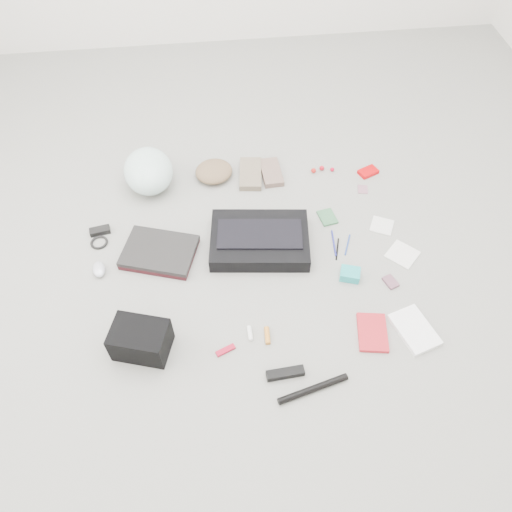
{
  "coord_description": "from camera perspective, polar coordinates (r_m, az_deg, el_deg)",
  "views": [
    {
      "loc": [
        -0.17,
        -1.4,
        1.86
      ],
      "look_at": [
        0.0,
        0.0,
        0.05
      ],
      "focal_mm": 35.0,
      "sensor_mm": 36.0,
      "label": 1
    }
  ],
  "objects": [
    {
      "name": "lollipop_c",
      "position": [
        2.78,
        8.71,
        9.75
      ],
      "size": [
        0.02,
        0.02,
        0.02
      ],
      "primitive_type": "sphere",
      "rotation": [
        0.0,
        0.0,
        0.06
      ],
      "color": "#BA0522",
      "rests_on": "ground_plane"
    },
    {
      "name": "multitool",
      "position": [
        2.09,
        -3.5,
        -10.7
      ],
      "size": [
        0.09,
        0.05,
        0.01
      ],
      "primitive_type": "cube",
      "rotation": [
        0.0,
        0.0,
        0.39
      ],
      "color": "maroon",
      "rests_on": "ground_plane"
    },
    {
      "name": "book_white",
      "position": [
        2.23,
        17.65,
        -8.03
      ],
      "size": [
        0.19,
        0.24,
        0.02
      ],
      "primitive_type": "cube",
      "rotation": [
        0.0,
        0.0,
        0.3
      ],
      "color": "white",
      "rests_on": "ground_plane"
    },
    {
      "name": "bag_flap",
      "position": [
        2.33,
        0.42,
        2.52
      ],
      "size": [
        0.41,
        0.23,
        0.01
      ],
      "primitive_type": "cube",
      "rotation": [
        0.0,
        0.0,
        -0.12
      ],
      "color": "black",
      "rests_on": "messenger_bag"
    },
    {
      "name": "cable_coil",
      "position": [
        2.52,
        -17.49,
        1.49
      ],
      "size": [
        0.11,
        0.11,
        0.01
      ],
      "primitive_type": "torus",
      "rotation": [
        0.0,
        0.0,
        0.38
      ],
      "color": "black",
      "rests_on": "ground_plane"
    },
    {
      "name": "pen_navy",
      "position": [
        2.44,
        10.42,
        1.28
      ],
      "size": [
        0.06,
        0.12,
        0.01
      ],
      "primitive_type": "cylinder",
      "rotation": [
        1.57,
        0.0,
        -0.41
      ],
      "color": "navy",
      "rests_on": "ground_plane"
    },
    {
      "name": "mitten_left",
      "position": [
        2.72,
        -0.63,
        9.37
      ],
      "size": [
        0.14,
        0.24,
        0.03
      ],
      "primitive_type": "cube",
      "rotation": [
        0.0,
        0.0,
        -0.12
      ],
      "color": "#7A6A57",
      "rests_on": "ground_plane"
    },
    {
      "name": "toiletry_tube_orange",
      "position": [
        2.11,
        1.3,
        -9.07
      ],
      "size": [
        0.03,
        0.08,
        0.02
      ],
      "primitive_type": "cylinder",
      "rotation": [
        1.57,
        0.0,
        -0.05
      ],
      "color": "#C27525",
      "rests_on": "ground_plane"
    },
    {
      "name": "toiletry_tube_white",
      "position": [
        2.12,
        -0.69,
        -8.82
      ],
      "size": [
        0.02,
        0.07,
        0.02
      ],
      "primitive_type": "cylinder",
      "rotation": [
        1.57,
        0.0,
        0.02
      ],
      "color": "white",
      "rests_on": "ground_plane"
    },
    {
      "name": "laptop_sleeve",
      "position": [
        2.4,
        -10.93,
        0.28
      ],
      "size": [
        0.38,
        0.33,
        0.02
      ],
      "primitive_type": "cube",
      "rotation": [
        0.0,
        0.0,
        -0.32
      ],
      "color": "#3D1318",
      "rests_on": "ground_plane"
    },
    {
      "name": "lollipop_b",
      "position": [
        2.78,
        7.53,
        9.94
      ],
      "size": [
        0.03,
        0.03,
        0.03
      ],
      "primitive_type": "sphere",
      "rotation": [
        0.0,
        0.0,
        0.15
      ],
      "color": "#B70D1B",
      "rests_on": "ground_plane"
    },
    {
      "name": "mitten_right",
      "position": [
        2.73,
        1.76,
        9.52
      ],
      "size": [
        0.11,
        0.21,
        0.03
      ],
      "primitive_type": "cube",
      "rotation": [
        0.0,
        0.0,
        0.05
      ],
      "color": "#7C6155",
      "rests_on": "ground_plane"
    },
    {
      "name": "notepad",
      "position": [
        2.53,
        8.15,
        4.41
      ],
      "size": [
        0.09,
        0.12,
        0.01
      ],
      "primitive_type": "cube",
      "rotation": [
        0.0,
        0.0,
        0.19
      ],
      "color": "#336540",
      "rests_on": "ground_plane"
    },
    {
      "name": "altoids_tin",
      "position": [
        2.8,
        12.7,
        9.37
      ],
      "size": [
        0.12,
        0.1,
        0.02
      ],
      "primitive_type": "cube",
      "rotation": [
        0.0,
        0.0,
        0.41
      ],
      "color": "red",
      "rests_on": "ground_plane"
    },
    {
      "name": "napkin_bottom",
      "position": [
        2.46,
        16.38,
        0.17
      ],
      "size": [
        0.18,
        0.18,
        0.01
      ],
      "primitive_type": "cube",
      "rotation": [
        0.0,
        0.0,
        0.79
      ],
      "color": "silver",
      "rests_on": "ground_plane"
    },
    {
      "name": "power_brick",
      "position": [
        2.56,
        -17.41,
        2.77
      ],
      "size": [
        0.1,
        0.06,
        0.03
      ],
      "primitive_type": "cube",
      "rotation": [
        0.0,
        0.0,
        0.17
      ],
      "color": "black",
      "rests_on": "ground_plane"
    },
    {
      "name": "napkin_top",
      "position": [
        2.55,
        14.19,
        3.37
      ],
      "size": [
        0.14,
        0.14,
        0.01
      ],
      "primitive_type": "cube",
      "rotation": [
        0.0,
        0.0,
        1.1
      ],
      "color": "silver",
      "rests_on": "ground_plane"
    },
    {
      "name": "bike_pump",
      "position": [
        2.02,
        6.54,
        -14.85
      ],
      "size": [
        0.29,
        0.1,
        0.03
      ],
      "primitive_type": "cylinder",
      "rotation": [
        0.0,
        1.57,
        0.25
      ],
      "color": "black",
      "rests_on": "ground_plane"
    },
    {
      "name": "pen_black",
      "position": [
        2.41,
        9.28,
        0.8
      ],
      "size": [
        0.05,
        0.13,
        0.01
      ],
      "primitive_type": "cylinder",
      "rotation": [
        1.57,
        0.0,
        -0.3
      ],
      "color": "black",
      "rests_on": "ground_plane"
    },
    {
      "name": "accordion_wallet",
      "position": [
        2.31,
        10.69,
        -2.05
      ],
      "size": [
        0.11,
        0.09,
        0.04
      ],
      "primitive_type": "cube",
      "rotation": [
        0.0,
        0.0,
        -0.32
      ],
      "color": "#21ABAD",
      "rests_on": "ground_plane"
    },
    {
      "name": "stamp_sheet",
      "position": [
        2.71,
        12.1,
        7.46
      ],
      "size": [
        0.06,
        0.07,
        0.0
      ],
      "primitive_type": "cube",
      "rotation": [
        0.0,
        0.0,
        -0.21
      ],
      "color": "#9D6579",
      "rests_on": "ground_plane"
    },
    {
      "name": "camera_bag",
      "position": [
        2.08,
        -13.03,
        -9.32
      ],
      "size": [
        0.26,
        0.21,
        0.14
      ],
      "primitive_type": "cube",
      "rotation": [
        0.0,
        0.0,
        -0.3
      ],
      "color": "black",
      "rests_on": "ground_plane"
    },
    {
      "name": "beanie",
      "position": [
        2.71,
        -4.84,
        9.61
      ],
      "size": [
        0.26,
        0.25,
        0.07
      ],
      "primitive_type": "ellipsoid",
      "rotation": [
        0.0,
        0.0,
        0.39
      ],
      "color": "brown",
      "rests_on": "ground_plane"
    },
    {
      "name": "laptop",
      "position": [
        2.38,
        -11.01,
        0.61
      ],
      "size": [
        0.39,
        0.33,
        0.02
      ],
      "primitive_type": "cube",
      "rotation": [
        0.0,
        0.0,
        -0.32
      ],
      "color": "black",
      "rests_on": "laptop_sleeve"
    },
    {
      "name": "ground_plane",
      "position": [
        2.33,
        0.0,
        -0.75
      ],
      "size": [
        4.0,
        4.0,
        0.0
      ],
      "primitive_type": "plane",
      "color": "gray"
    },
    {
      "name": "bike_helmet",
      "position": [
        2.68,
        -12.2,
        9.48
      ],
      "size": [
        0.29,
        0.35,
        0.19
      ],
      "primitive_type": "ellipsoid",
      "rotation": [
        0.0,
        0.0,
        0.13
      ],
      "color": "white",
      "rests_on": "ground_plane"
    },
    {
      "name": "book_red",
      "position": [
        2.18,
        13.16,
        -8.51
      ],
      "size": [
        0.15,
        0.2,
        0.02
      ],
      "primitive_type": "cube",
      "rotation": [
        0.0,
        0.0,
        -0.17
      ],
      "color": "red",
      "rests_on": "ground_plane"
    },
    {
      "name": "messenger_bag",
      "position": [
        2.37,
        0.42,
        1.83
      ],
      "size": [
        0.5,
        0.38,
        0.08
      ],
      "primitive_type": "cube",
      "rotation": [
        0.0,
        0.0,
        -0.12
      ],
      "color": "black",
      "rests_on": "ground_plane"
    },
    {
      "name": "u_lock",
      "position": [
        2.03,
        3.37,
        -13.24
      ],
      "size": [
        0.15,
        0.05,
        0.03
      ],
      "primitive_type": "cube",
      "rotation": [
        0.0,
        0.0,
        0.06
      ],
      "color": "black",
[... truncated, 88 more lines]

